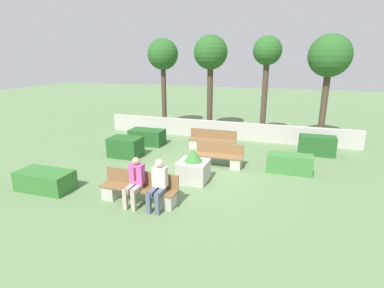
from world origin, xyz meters
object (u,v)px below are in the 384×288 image
at_px(tree_leftmost, 163,57).
at_px(tree_center_right, 267,56).
at_px(bench_left_side, 219,158).
at_px(bench_right_side, 212,142).
at_px(person_seated_woman, 158,182).
at_px(tree_center_left, 211,55).
at_px(planter_corner_left, 193,168).
at_px(person_seated_man, 135,180).
at_px(bench_front, 139,191).
at_px(tree_rightmost, 330,58).

height_order(tree_leftmost, tree_center_right, tree_leftmost).
bearing_deg(tree_leftmost, tree_center_right, -6.76).
height_order(bench_left_side, tree_leftmost, tree_leftmost).
distance_m(bench_right_side, person_seated_woman, 5.46).
distance_m(bench_right_side, tree_leftmost, 5.91).
height_order(bench_right_side, tree_center_left, tree_center_left).
relative_size(bench_left_side, planter_corner_left, 1.65).
bearing_deg(bench_left_side, tree_center_left, 114.98).
distance_m(bench_left_side, planter_corner_left, 1.62).
bearing_deg(person_seated_man, person_seated_woman, 0.29).
relative_size(bench_front, tree_leftmost, 0.46).
bearing_deg(tree_leftmost, tree_rightmost, -4.11).
bearing_deg(person_seated_woman, tree_leftmost, 112.13).
height_order(bench_front, tree_center_left, tree_center_left).
bearing_deg(tree_center_left, bench_front, -88.32).
bearing_deg(person_seated_woman, planter_corner_left, 80.51).
relative_size(planter_corner_left, tree_center_left, 0.21).
relative_size(bench_left_side, person_seated_man, 1.33).
height_order(person_seated_woman, planter_corner_left, person_seated_woman).
xyz_separation_m(tree_center_left, tree_center_right, (2.81, -0.61, -0.05)).
distance_m(person_seated_man, tree_center_right, 8.95).
relative_size(person_seated_woman, tree_leftmost, 0.28).
xyz_separation_m(bench_front, person_seated_woman, (0.65, -0.14, 0.40)).
distance_m(bench_left_side, tree_center_left, 6.44).
bearing_deg(planter_corner_left, person_seated_woman, -99.49).
distance_m(tree_center_right, tree_rightmost, 2.63).
bearing_deg(tree_center_right, person_seated_man, -107.92).
height_order(bench_right_side, planter_corner_left, planter_corner_left).
bearing_deg(planter_corner_left, tree_center_left, 100.53).
xyz_separation_m(bench_front, tree_leftmost, (-2.85, 8.47, 3.51)).
distance_m(person_seated_woman, tree_center_left, 9.19).
xyz_separation_m(bench_front, person_seated_man, (-0.02, -0.15, 0.38)).
bearing_deg(tree_rightmost, person_seated_man, -122.93).
height_order(person_seated_man, tree_center_left, tree_center_left).
distance_m(tree_center_left, tree_center_right, 2.87).
distance_m(bench_front, tree_center_left, 9.16).
relative_size(person_seated_man, tree_leftmost, 0.27).
bearing_deg(tree_rightmost, person_seated_woman, -119.44).
xyz_separation_m(person_seated_woman, tree_leftmost, (-3.50, 8.61, 3.11)).
bearing_deg(bench_front, tree_center_left, 91.68).
xyz_separation_m(person_seated_man, tree_rightmost, (5.20, 8.03, 3.08)).
bearing_deg(tree_center_left, person_seated_man, -88.48).
bearing_deg(bench_left_side, bench_front, -106.74).
distance_m(person_seated_man, planter_corner_left, 2.22).
bearing_deg(tree_center_left, tree_rightmost, -5.73).
xyz_separation_m(bench_left_side, tree_leftmost, (-4.29, 5.10, 3.53)).
xyz_separation_m(tree_leftmost, tree_rightmost, (8.03, -0.58, -0.05)).
bearing_deg(bench_right_side, tree_leftmost, 128.13).
distance_m(bench_left_side, tree_rightmost, 6.82).
bearing_deg(tree_center_right, tree_rightmost, 1.38).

